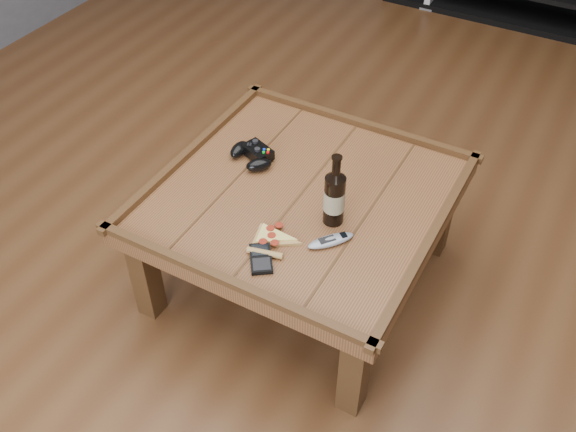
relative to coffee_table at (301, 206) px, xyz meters
The scene contains 7 objects.
ground 0.39m from the coffee_table, ahead, with size 6.00×6.00×0.00m, color #4F2D16.
coffee_table is the anchor object (origin of this frame).
beer_bottle 0.24m from the coffee_table, 24.25° to the right, with size 0.07×0.07×0.28m.
game_controller 0.28m from the coffee_table, 162.50° to the left, with size 0.19×0.17×0.06m.
pizza_slice 0.27m from the coffee_table, 84.91° to the right, with size 0.18×0.24×0.02m.
smartphone 0.36m from the coffee_table, 83.60° to the right, with size 0.13×0.14×0.02m.
remote_control 0.27m from the coffee_table, 40.74° to the right, with size 0.14×0.16×0.02m.
Camera 1 is at (0.79, -1.53, 1.96)m, focal length 40.00 mm.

